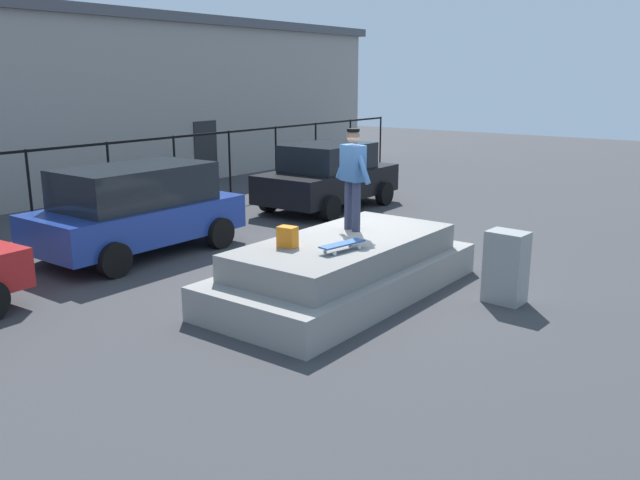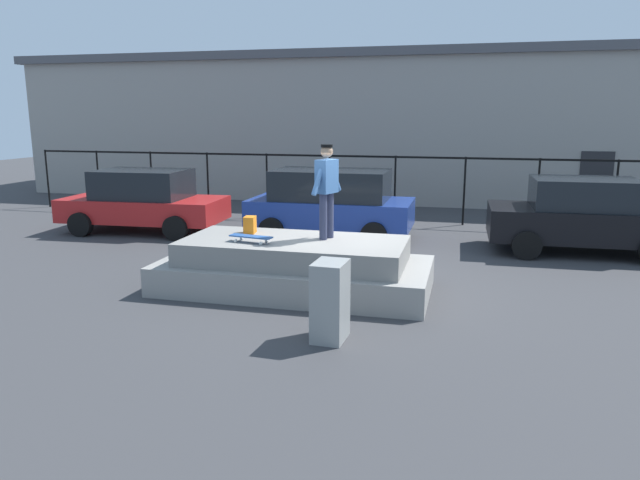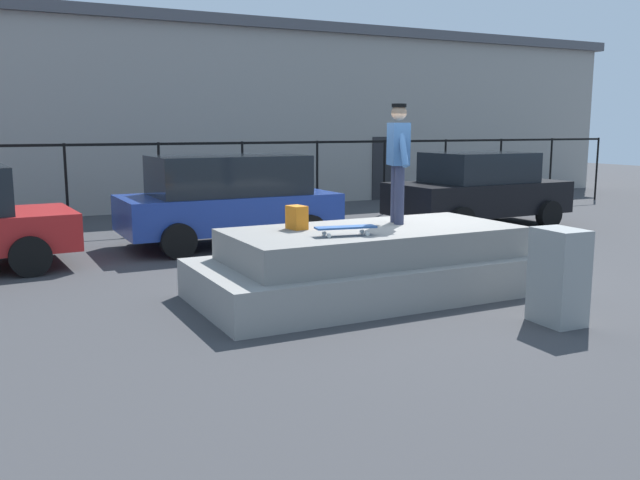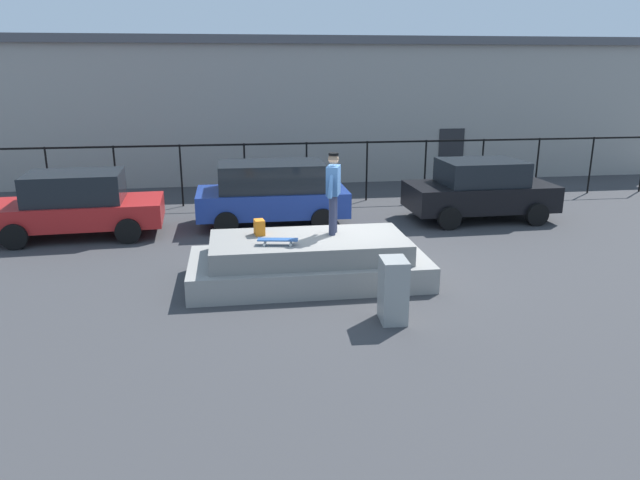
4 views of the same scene
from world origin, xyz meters
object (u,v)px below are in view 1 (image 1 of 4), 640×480
at_px(utility_box, 506,267).
at_px(car_black_sedan_far, 328,176).
at_px(backpack, 287,237).
at_px(car_blue_hatchback_mid, 137,208).
at_px(skateboarder, 353,172).
at_px(skateboard, 342,244).

bearing_deg(utility_box, car_black_sedan_far, 59.68).
distance_m(backpack, utility_box, 3.45).
xyz_separation_m(backpack, car_blue_hatchback_mid, (0.56, 4.37, -0.17)).
bearing_deg(skateboarder, skateboard, -151.59).
relative_size(skateboard, utility_box, 0.72).
distance_m(skateboarder, car_blue_hatchback_mid, 4.71).
bearing_deg(utility_box, skateboard, 138.70).
xyz_separation_m(skateboard, utility_box, (1.87, -1.82, -0.47)).
xyz_separation_m(car_blue_hatchback_mid, car_black_sedan_far, (6.02, -0.26, -0.05)).
bearing_deg(car_black_sedan_far, skateboarder, -139.95).
xyz_separation_m(skateboard, backpack, (-0.32, 0.79, 0.06)).
height_order(car_black_sedan_far, utility_box, car_black_sedan_far).
xyz_separation_m(car_black_sedan_far, utility_box, (-4.39, -6.72, -0.31)).
bearing_deg(car_black_sedan_far, utility_box, -123.19).
bearing_deg(skateboard, skateboarder, 28.41).
distance_m(backpack, car_blue_hatchback_mid, 4.40).
xyz_separation_m(skateboarder, utility_box, (0.65, -2.47, -1.35)).
xyz_separation_m(skateboarder, backpack, (-1.54, 0.14, -0.82)).
height_order(skateboard, utility_box, utility_box).
relative_size(backpack, utility_box, 0.28).
height_order(backpack, car_black_sedan_far, car_black_sedan_far).
height_order(backpack, utility_box, backpack).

